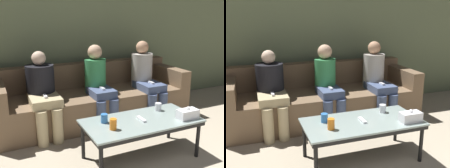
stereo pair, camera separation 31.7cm
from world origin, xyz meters
The scene contains 11 objects.
wall_back centered at (0.00, 3.77, 1.30)m, with size 12.00×0.06×2.60m.
couch centered at (0.00, 3.23, 0.29)m, with size 2.73×0.93×0.79m.
coffee_table centered at (0.06, 1.98, 0.40)m, with size 1.23×0.59×0.44m.
cup_near_left centered at (-0.31, 1.90, 0.49)m, with size 0.07×0.07×0.11m.
cup_near_right centered at (-0.32, 2.08, 0.48)m, with size 0.07×0.07×0.09m.
cup_far_center centered at (0.38, 2.14, 0.48)m, with size 0.07×0.07×0.09m.
tissue_box centered at (0.52, 1.81, 0.49)m, with size 0.22×0.12×0.13m.
game_remote centered at (0.06, 1.98, 0.45)m, with size 0.04×0.15×0.02m.
seated_person_left_end centered at (-0.76, 3.02, 0.58)m, with size 0.36×0.69×1.06m.
seated_person_mid_left centered at (0.00, 3.02, 0.59)m, with size 0.31×0.63×1.10m.
seated_person_mid_right centered at (0.76, 3.01, 0.60)m, with size 0.32×0.67×1.12m.
Camera 1 is at (-1.30, -0.19, 1.52)m, focal length 42.00 mm.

